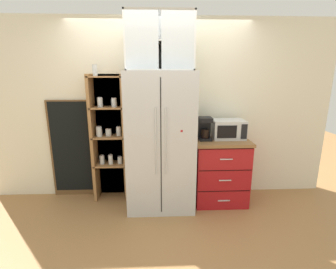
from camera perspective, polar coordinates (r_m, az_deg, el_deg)
ground_plane at (r=3.65m, az=-1.63°, el=-15.58°), size 10.71×10.71×0.00m
wall_back_cream at (r=3.61m, az=-1.87°, el=5.62°), size 5.01×0.10×2.55m
refrigerator at (r=3.30m, az=-1.74°, el=-1.56°), size 0.88×0.72×1.83m
pantry_shelf_column at (r=3.62m, az=-13.33°, el=-0.22°), size 0.52×0.31×1.91m
counter_cabinet at (r=3.61m, az=11.86°, el=-8.09°), size 0.75×0.61×0.92m
microwave at (r=3.51m, az=13.74°, el=1.22°), size 0.44×0.33×0.26m
coffee_maker at (r=3.39m, az=8.51°, el=1.45°), size 0.17×0.20×0.31m
mug_navy at (r=3.51m, az=12.08°, el=-0.18°), size 0.11×0.07×0.08m
mug_red at (r=3.41m, az=12.50°, el=-0.52°), size 0.11×0.08×0.09m
bottle_amber at (r=3.43m, az=12.38°, el=0.71°), size 0.06×0.06×0.26m
upper_cabinet at (r=3.25m, az=-1.92°, el=20.61°), size 0.84×0.32×0.69m
chalkboard_menu at (r=3.87m, az=-21.47°, el=-3.14°), size 0.60×0.04×1.44m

